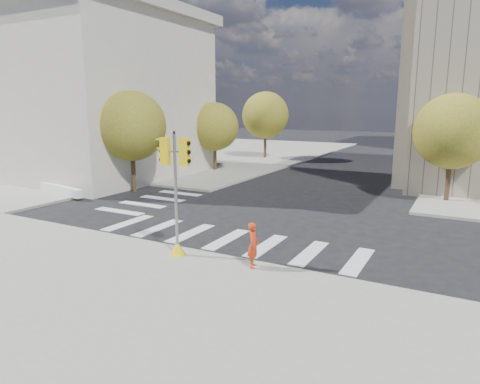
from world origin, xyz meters
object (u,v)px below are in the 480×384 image
at_px(lamp_near, 465,120).
at_px(planter_wall, 54,188).
at_px(photographer, 253,245).
at_px(traffic_signal, 176,204).
at_px(lamp_far, 468,116).

xyz_separation_m(lamp_near, planter_wall, (-22.25, -13.10, -4.18)).
height_order(lamp_near, photographer, lamp_near).
bearing_deg(photographer, traffic_signal, 74.77).
relative_size(photographer, planter_wall, 0.26).
height_order(traffic_signal, photographer, traffic_signal).
relative_size(lamp_near, photographer, 5.28).
distance_m(lamp_near, planter_wall, 26.16).
relative_size(lamp_near, lamp_far, 1.00).
bearing_deg(traffic_signal, photographer, -2.96).
bearing_deg(lamp_far, photographer, -99.70).
distance_m(lamp_near, lamp_far, 14.00).
height_order(lamp_far, traffic_signal, lamp_far).
bearing_deg(photographer, lamp_far, -28.89).
xyz_separation_m(lamp_near, traffic_signal, (-8.53, -18.80, -2.55)).
bearing_deg(photographer, planter_wall, 52.55).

